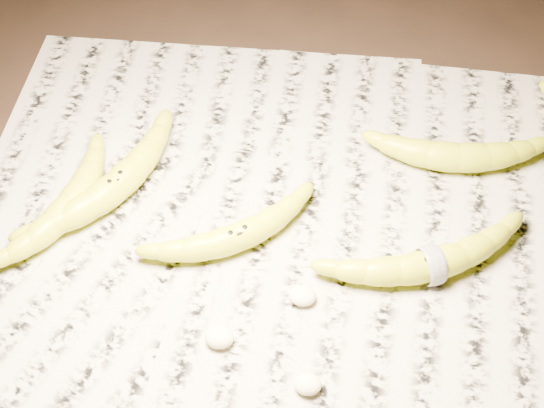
# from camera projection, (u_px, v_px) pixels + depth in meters

# --- Properties ---
(ground) EXTENTS (3.00, 3.00, 0.00)m
(ground) POSITION_uv_depth(u_px,v_px,m) (289.00, 251.00, 0.87)
(ground) COLOR black
(ground) RESTS_ON ground
(newspaper_patch) EXTENTS (0.90, 0.70, 0.01)m
(newspaper_patch) POSITION_uv_depth(u_px,v_px,m) (313.00, 236.00, 0.88)
(newspaper_patch) COLOR #B1AC97
(newspaper_patch) RESTS_ON ground
(banana_left_a) EXTENTS (0.17, 0.23, 0.04)m
(banana_left_a) POSITION_uv_depth(u_px,v_px,m) (115.00, 184.00, 0.90)
(banana_left_a) COLOR #C0C618
(banana_left_a) RESTS_ON newspaper_patch
(banana_left_b) EXTENTS (0.11, 0.20, 0.04)m
(banana_left_b) POSITION_uv_depth(u_px,v_px,m) (69.00, 204.00, 0.88)
(banana_left_b) COLOR #C0C618
(banana_left_b) RESTS_ON newspaper_patch
(banana_center) EXTENTS (0.19, 0.15, 0.03)m
(banana_center) POSITION_uv_depth(u_px,v_px,m) (237.00, 235.00, 0.85)
(banana_center) COLOR #C0C618
(banana_center) RESTS_ON newspaper_patch
(banana_taped) EXTENTS (0.23, 0.14, 0.04)m
(banana_taped) POSITION_uv_depth(u_px,v_px,m) (431.00, 263.00, 0.83)
(banana_taped) COLOR #C0C618
(banana_taped) RESTS_ON newspaper_patch
(banana_upper_a) EXTENTS (0.20, 0.07, 0.04)m
(banana_upper_a) POSITION_uv_depth(u_px,v_px,m) (458.00, 155.00, 0.93)
(banana_upper_a) COLOR #C0C618
(banana_upper_a) RESTS_ON newspaper_patch
(measuring_tape) EXTENTS (0.02, 0.04, 0.05)m
(measuring_tape) POSITION_uv_depth(u_px,v_px,m) (431.00, 263.00, 0.83)
(measuring_tape) COLOR white
(measuring_tape) RESTS_ON newspaper_patch
(flesh_chunk_a) EXTENTS (0.03, 0.03, 0.02)m
(flesh_chunk_a) POSITION_uv_depth(u_px,v_px,m) (219.00, 335.00, 0.78)
(flesh_chunk_a) COLOR #F4ECBD
(flesh_chunk_a) RESTS_ON newspaper_patch
(flesh_chunk_b) EXTENTS (0.03, 0.02, 0.02)m
(flesh_chunk_b) POSITION_uv_depth(u_px,v_px,m) (308.00, 383.00, 0.75)
(flesh_chunk_b) COLOR #F4ECBD
(flesh_chunk_b) RESTS_ON newspaper_patch
(flesh_chunk_c) EXTENTS (0.03, 0.02, 0.02)m
(flesh_chunk_c) POSITION_uv_depth(u_px,v_px,m) (303.00, 294.00, 0.82)
(flesh_chunk_c) COLOR #F4ECBD
(flesh_chunk_c) RESTS_ON newspaper_patch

